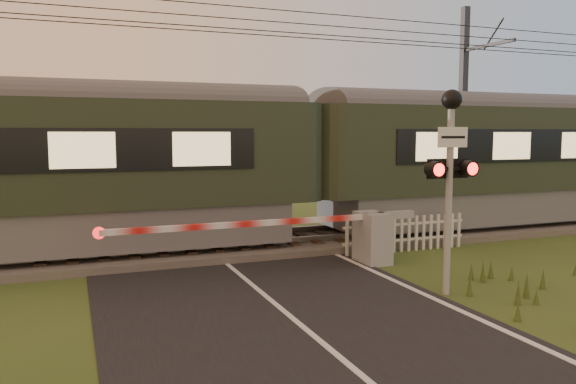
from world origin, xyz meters
name	(u,v)px	position (x,y,z in m)	size (l,w,h in m)	color
ground	(313,336)	(0.00, 0.00, 0.00)	(160.00, 160.00, 0.00)	#32441A
road	(320,341)	(0.02, -0.23, 0.01)	(6.00, 140.00, 0.03)	black
track_bed	(210,248)	(0.00, 6.50, 0.07)	(140.00, 3.40, 0.39)	#47423D
overhead_wires	(206,20)	(0.00, 6.50, 5.72)	(120.00, 0.62, 0.62)	black
train	(306,161)	(2.66, 6.50, 2.22)	(41.50, 2.86, 3.86)	slate
boom_gate	(360,236)	(2.85, 3.82, 0.66)	(7.12, 0.90, 1.20)	gray
crossing_signal	(450,155)	(3.19, 1.10, 2.58)	(0.95, 0.37, 3.75)	gray
picket_fence	(405,234)	(4.57, 4.60, 0.45)	(3.50, 0.07, 0.89)	silver
catenary_mast	(464,110)	(9.53, 8.73, 3.76)	(0.23, 2.46, 7.25)	#2D2D30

